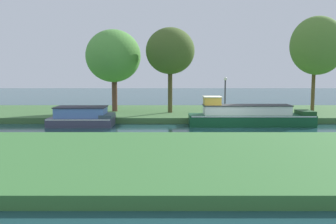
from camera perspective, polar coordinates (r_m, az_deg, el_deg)
The scene contains 10 objects.
ground_plane at distance 23.61m, azimuth 9.06°, elevation -2.48°, with size 120.00×120.00×0.00m, color #1C4145.
riverbank_far at distance 30.46m, azimuth 7.06°, elevation -0.16°, with size 72.00×10.00×0.40m, color #426D3A.
riverbank_near at distance 14.89m, azimuth 14.38°, elevation -6.85°, with size 72.00×10.00×0.40m, color #3C7738.
forest_barge at distance 25.01m, azimuth 12.54°, elevation -0.59°, with size 8.07×1.92×1.94m.
slate_narrowboat at distance 25.09m, azimuth -12.68°, elevation -0.79°, with size 4.16×2.41×1.26m.
willow_tree_left at distance 29.53m, azimuth -8.10°, elevation 8.45°, with size 4.25×4.65×6.39m.
willow_tree_centre at distance 28.36m, azimuth 0.60°, elevation 9.30°, with size 3.68×3.95×6.45m.
willow_tree_right at distance 31.86m, azimuth 22.19°, elevation 9.38°, with size 4.31×3.51×7.47m.
lamp_post at distance 26.83m, azimuth 9.00°, elevation 3.16°, with size 0.24×0.24×2.77m.
mooring_post_near at distance 26.67m, azimuth 15.84°, elevation 0.04°, with size 0.12×0.12×0.77m, color #473824.
Camera 1 is at (-3.61, -23.07, 3.48)m, focal length 39.83 mm.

